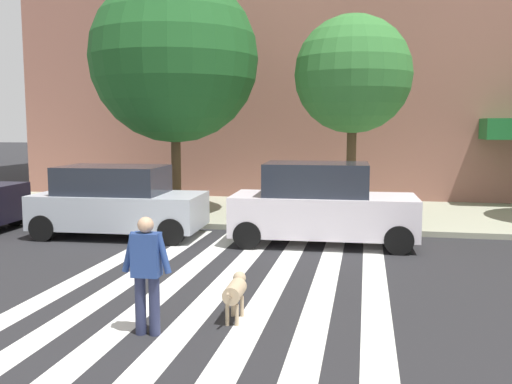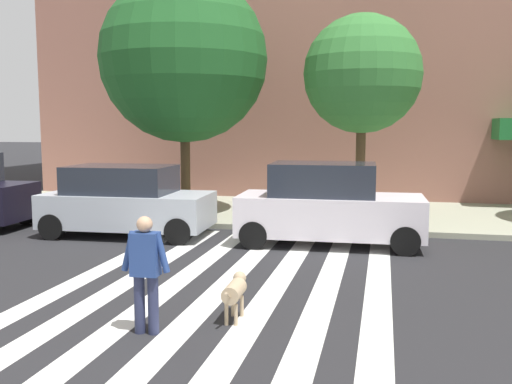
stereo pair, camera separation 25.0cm
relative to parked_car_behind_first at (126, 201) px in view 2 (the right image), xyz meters
name	(u,v)px [view 2 (the right image)]	position (x,y,z in m)	size (l,w,h in m)	color
ground_plane	(170,318)	(3.46, -5.77, -0.91)	(160.00, 160.00, 0.00)	#232326
sidewalk_far	(286,212)	(3.46, 4.39, -0.83)	(80.00, 6.00, 0.15)	#9FA089
crosswalk_stripes	(190,320)	(3.79, -5.77, -0.90)	(5.85, 13.73, 0.01)	silver
parked_car_behind_first	(126,201)	(0.00, 0.00, 0.00)	(4.35, 2.17, 1.83)	#B3BBC6
parked_car_third_in_line	(328,206)	(5.25, 0.00, 0.04)	(4.43, 2.02, 1.97)	silver
street_tree_nearest	(184,59)	(0.50, 3.16, 3.98)	(5.11, 5.11, 7.29)	#4C3823
street_tree_middle	(362,75)	(5.85, 3.56, 3.44)	(3.45, 3.45, 5.93)	#4C3823
pedestrian_dog_walker	(146,268)	(3.39, -6.42, 0.02)	(0.71, 0.25, 1.64)	#282D4C
dog_on_leash	(235,290)	(4.44, -5.61, -0.46)	(0.28, 0.97, 0.65)	tan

